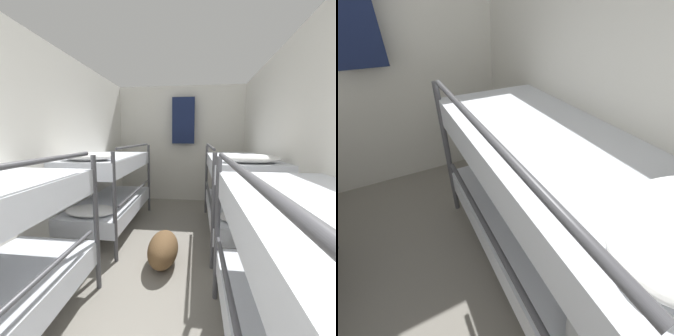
% 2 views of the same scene
% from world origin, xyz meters
% --- Properties ---
extents(wall_left, '(0.06, 5.31, 2.35)m').
position_xyz_m(wall_left, '(-1.30, 2.60, 1.18)').
color(wall_left, silver).
rests_on(wall_left, ground_plane).
extents(wall_right, '(0.06, 5.31, 2.35)m').
position_xyz_m(wall_right, '(1.30, 2.60, 1.18)').
color(wall_right, silver).
rests_on(wall_right, ground_plane).
extents(wall_back, '(2.65, 0.06, 2.35)m').
position_xyz_m(wall_back, '(0.00, 5.22, 1.18)').
color(wall_back, silver).
rests_on(wall_back, ground_plane).
extents(bunk_stack_left_far, '(0.78, 1.75, 1.23)m').
position_xyz_m(bunk_stack_left_far, '(-0.88, 3.52, 0.67)').
color(bunk_stack_left_far, '#4C4C51').
rests_on(bunk_stack_left_far, ground_plane).
extents(bunk_stack_right_far, '(0.78, 1.75, 1.23)m').
position_xyz_m(bunk_stack_right_far, '(0.88, 3.52, 0.67)').
color(bunk_stack_right_far, '#4C4C51').
rests_on(bunk_stack_right_far, ground_plane).
extents(duffel_bag, '(0.32, 0.64, 0.32)m').
position_xyz_m(duffel_bag, '(-0.00, 2.75, 0.16)').
color(duffel_bag, brown).
rests_on(duffel_bag, ground_plane).
extents(hanging_coat, '(0.44, 0.12, 0.90)m').
position_xyz_m(hanging_coat, '(0.06, 5.07, 1.65)').
color(hanging_coat, '#192347').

